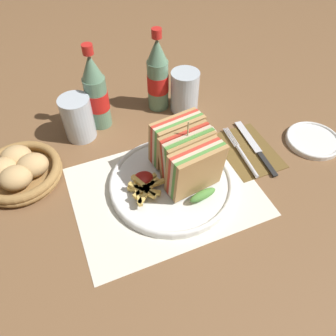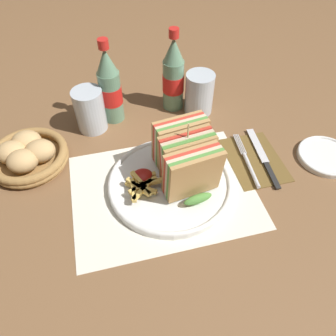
{
  "view_description": "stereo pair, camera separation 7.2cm",
  "coord_description": "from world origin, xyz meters",
  "px_view_note": "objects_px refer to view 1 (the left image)",
  "views": [
    {
      "loc": [
        -0.18,
        -0.44,
        0.58
      ],
      "look_at": [
        0.01,
        0.01,
        0.04
      ],
      "focal_mm": 35.0,
      "sensor_mm": 36.0,
      "label": 1
    },
    {
      "loc": [
        -0.11,
        -0.46,
        0.58
      ],
      "look_at": [
        0.01,
        0.01,
        0.04
      ],
      "focal_mm": 35.0,
      "sensor_mm": 36.0,
      "label": 2
    }
  ],
  "objects_px": {
    "glass_near": "(185,93)",
    "glass_far": "(79,121)",
    "bread_basket": "(19,171)",
    "coke_bottle_near": "(96,93)",
    "plate_main": "(171,183)",
    "coke_bottle_far": "(158,76)",
    "knife": "(256,148)",
    "club_sandwich": "(186,156)",
    "side_saucer": "(313,140)",
    "fork": "(243,156)"
  },
  "relations": [
    {
      "from": "fork",
      "to": "coke_bottle_near",
      "type": "bearing_deg",
      "value": 142.51
    },
    {
      "from": "knife",
      "to": "coke_bottle_far",
      "type": "height_order",
      "value": "coke_bottle_far"
    },
    {
      "from": "glass_far",
      "to": "side_saucer",
      "type": "distance_m",
      "value": 0.6
    },
    {
      "from": "club_sandwich",
      "to": "glass_far",
      "type": "height_order",
      "value": "club_sandwich"
    },
    {
      "from": "glass_near",
      "to": "bread_basket",
      "type": "xyz_separation_m",
      "value": [
        -0.45,
        -0.09,
        -0.02
      ]
    },
    {
      "from": "knife",
      "to": "glass_far",
      "type": "bearing_deg",
      "value": 155.58
    },
    {
      "from": "plate_main",
      "to": "glass_near",
      "type": "height_order",
      "value": "glass_near"
    },
    {
      "from": "knife",
      "to": "coke_bottle_far",
      "type": "xyz_separation_m",
      "value": [
        -0.16,
        0.26,
        0.09
      ]
    },
    {
      "from": "bread_basket",
      "to": "coke_bottle_far",
      "type": "bearing_deg",
      "value": 18.68
    },
    {
      "from": "knife",
      "to": "coke_bottle_near",
      "type": "bearing_deg",
      "value": 148.26
    },
    {
      "from": "fork",
      "to": "coke_bottle_far",
      "type": "xyz_separation_m",
      "value": [
        -0.11,
        0.27,
        0.09
      ]
    },
    {
      "from": "glass_near",
      "to": "plate_main",
      "type": "bearing_deg",
      "value": -120.2
    },
    {
      "from": "glass_far",
      "to": "bread_basket",
      "type": "bearing_deg",
      "value": -149.81
    },
    {
      "from": "knife",
      "to": "coke_bottle_near",
      "type": "height_order",
      "value": "coke_bottle_near"
    },
    {
      "from": "glass_far",
      "to": "side_saucer",
      "type": "relative_size",
      "value": 0.84
    },
    {
      "from": "coke_bottle_near",
      "to": "glass_near",
      "type": "distance_m",
      "value": 0.24
    },
    {
      "from": "knife",
      "to": "coke_bottle_near",
      "type": "xyz_separation_m",
      "value": [
        -0.33,
        0.25,
        0.09
      ]
    },
    {
      "from": "knife",
      "to": "side_saucer",
      "type": "bearing_deg",
      "value": -7.76
    },
    {
      "from": "plate_main",
      "to": "side_saucer",
      "type": "relative_size",
      "value": 2.06
    },
    {
      "from": "plate_main",
      "to": "club_sandwich",
      "type": "xyz_separation_m",
      "value": [
        0.04,
        0.01,
        0.07
      ]
    },
    {
      "from": "coke_bottle_near",
      "to": "bread_basket",
      "type": "bearing_deg",
      "value": -151.43
    },
    {
      "from": "glass_near",
      "to": "glass_far",
      "type": "xyz_separation_m",
      "value": [
        -0.29,
        -0.0,
        -0.0
      ]
    },
    {
      "from": "plate_main",
      "to": "club_sandwich",
      "type": "height_order",
      "value": "club_sandwich"
    },
    {
      "from": "fork",
      "to": "coke_bottle_far",
      "type": "height_order",
      "value": "coke_bottle_far"
    },
    {
      "from": "knife",
      "to": "glass_near",
      "type": "xyz_separation_m",
      "value": [
        -0.1,
        0.22,
        0.04
      ]
    },
    {
      "from": "fork",
      "to": "coke_bottle_far",
      "type": "relative_size",
      "value": 0.78
    },
    {
      "from": "bread_basket",
      "to": "plate_main",
      "type": "bearing_deg",
      "value": -26.4
    },
    {
      "from": "plate_main",
      "to": "coke_bottle_far",
      "type": "relative_size",
      "value": 1.23
    },
    {
      "from": "club_sandwich",
      "to": "knife",
      "type": "bearing_deg",
      "value": 5.42
    },
    {
      "from": "knife",
      "to": "glass_near",
      "type": "height_order",
      "value": "glass_near"
    },
    {
      "from": "fork",
      "to": "side_saucer",
      "type": "xyz_separation_m",
      "value": [
        0.19,
        -0.02,
        -0.0
      ]
    },
    {
      "from": "knife",
      "to": "glass_near",
      "type": "bearing_deg",
      "value": 118.47
    },
    {
      "from": "club_sandwich",
      "to": "coke_bottle_near",
      "type": "xyz_separation_m",
      "value": [
        -0.13,
        0.27,
        0.02
      ]
    },
    {
      "from": "glass_near",
      "to": "glass_far",
      "type": "bearing_deg",
      "value": -179.66
    },
    {
      "from": "club_sandwich",
      "to": "bread_basket",
      "type": "distance_m",
      "value": 0.38
    },
    {
      "from": "bread_basket",
      "to": "side_saucer",
      "type": "bearing_deg",
      "value": -12.89
    },
    {
      "from": "plate_main",
      "to": "bread_basket",
      "type": "bearing_deg",
      "value": 153.6
    },
    {
      "from": "club_sandwich",
      "to": "plate_main",
      "type": "bearing_deg",
      "value": -168.17
    },
    {
      "from": "knife",
      "to": "coke_bottle_far",
      "type": "bearing_deg",
      "value": 126.7
    },
    {
      "from": "coke_bottle_far",
      "to": "side_saucer",
      "type": "bearing_deg",
      "value": -43.37
    },
    {
      "from": "club_sandwich",
      "to": "bread_basket",
      "type": "relative_size",
      "value": 0.99
    },
    {
      "from": "coke_bottle_near",
      "to": "bread_basket",
      "type": "xyz_separation_m",
      "value": [
        -0.22,
        -0.12,
        -0.07
      ]
    },
    {
      "from": "fork",
      "to": "club_sandwich",
      "type": "bearing_deg",
      "value": -173.33
    },
    {
      "from": "knife",
      "to": "side_saucer",
      "type": "distance_m",
      "value": 0.15
    },
    {
      "from": "club_sandwich",
      "to": "bread_basket",
      "type": "xyz_separation_m",
      "value": [
        -0.35,
        0.15,
        -0.05
      ]
    },
    {
      "from": "coke_bottle_near",
      "to": "glass_near",
      "type": "height_order",
      "value": "coke_bottle_near"
    },
    {
      "from": "club_sandwich",
      "to": "side_saucer",
      "type": "height_order",
      "value": "club_sandwich"
    },
    {
      "from": "plate_main",
      "to": "glass_near",
      "type": "xyz_separation_m",
      "value": [
        0.14,
        0.25,
        0.04
      ]
    },
    {
      "from": "coke_bottle_near",
      "to": "coke_bottle_far",
      "type": "distance_m",
      "value": 0.17
    },
    {
      "from": "coke_bottle_near",
      "to": "glass_near",
      "type": "relative_size",
      "value": 1.99
    }
  ]
}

